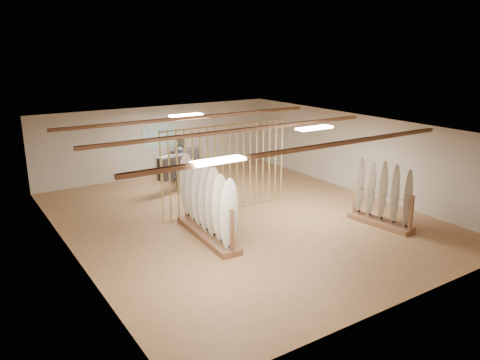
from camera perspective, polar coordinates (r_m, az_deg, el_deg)
floor at (r=14.47m, az=0.00°, el=-4.57°), size 12.00×12.00×0.00m
ceiling at (r=13.74m, az=0.00°, el=6.43°), size 12.00×12.00×0.00m
wall_back at (r=19.22m, az=-9.83°, el=4.71°), size 12.00×0.00×12.00m
wall_front at (r=9.84m, az=19.57°, el=-6.97°), size 12.00×0.00×12.00m
wall_left at (r=12.18m, az=-20.16°, el=-2.63°), size 0.00×12.00×12.00m
wall_right at (r=17.20m, az=14.12°, el=3.15°), size 0.00×12.00×12.00m
ceiling_slats at (r=13.75m, az=0.00°, el=6.10°), size 9.50×6.12×0.10m
light_panels at (r=13.75m, az=0.00°, el=6.18°), size 1.20×0.35×0.06m
bamboo_partition at (r=14.69m, az=-1.70°, el=1.47°), size 4.45×0.05×2.78m
poster at (r=19.16m, az=-9.84°, el=5.29°), size 1.40×0.03×0.90m
rack_left at (r=12.80m, az=-4.05°, el=-3.95°), size 0.80×3.06×2.12m
rack_right at (r=14.27m, az=16.90°, el=-2.84°), size 0.77×2.04×1.90m
clothing_rack_a at (r=16.90m, az=-8.16°, el=1.57°), size 1.27×0.68×1.42m
clothing_rack_b at (r=18.11m, az=-6.55°, el=2.51°), size 1.27×0.46×1.37m
shopper_a at (r=17.45m, az=-7.33°, el=1.90°), size 0.74×0.62×1.75m
shopper_b at (r=18.45m, az=-7.00°, el=3.14°), size 1.09×0.91×2.03m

